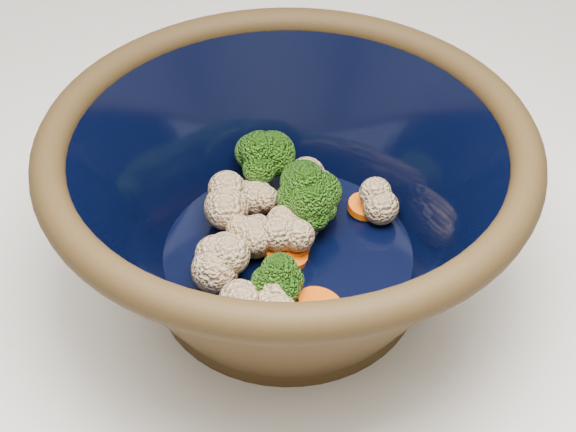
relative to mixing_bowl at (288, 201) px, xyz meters
name	(u,v)px	position (x,y,z in m)	size (l,w,h in m)	color
mixing_bowl	(288,201)	(0.00, 0.00, 0.00)	(0.41, 0.41, 0.14)	black
vegetable_pile	(277,217)	(-0.01, 0.01, -0.03)	(0.16, 0.17, 0.06)	#608442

